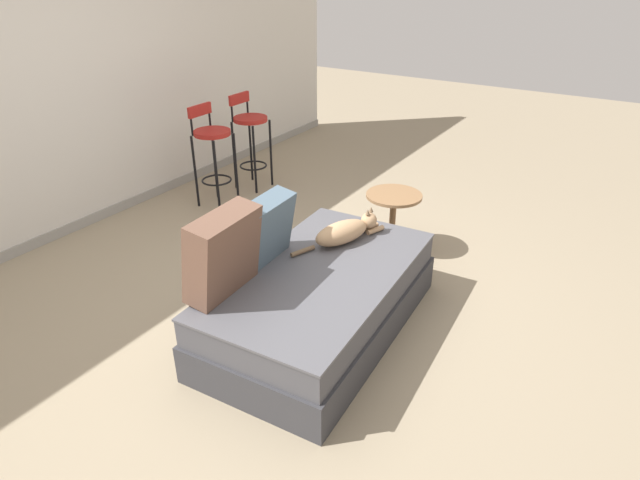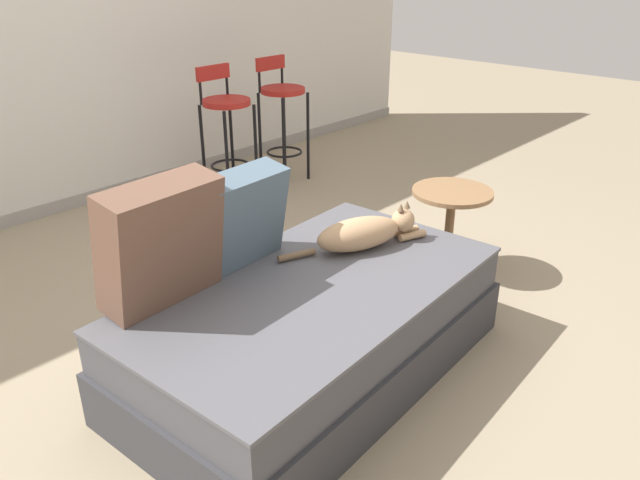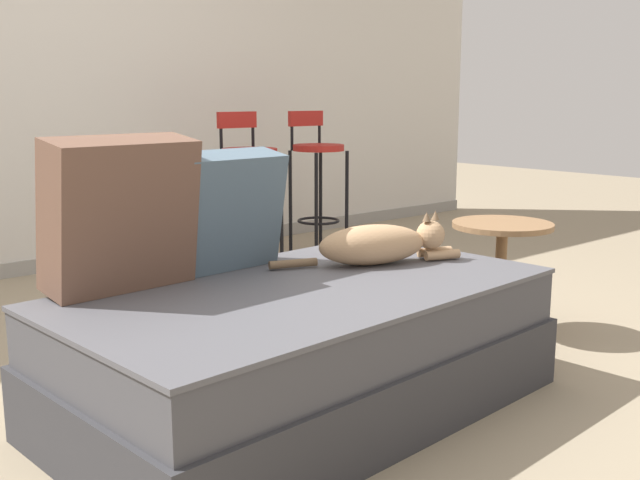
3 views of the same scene
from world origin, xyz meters
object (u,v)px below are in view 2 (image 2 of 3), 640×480
at_px(couch, 314,328).
at_px(side_table, 450,220).
at_px(bar_stool_by_doorway, 282,107).
at_px(throw_pillow_middle, 241,217).
at_px(bar_stool_near_window, 226,120).
at_px(throw_pillow_corner, 161,243).
at_px(cat, 364,232).

bearing_deg(couch, side_table, 3.40).
relative_size(couch, bar_stool_by_doorway, 1.81).
bearing_deg(throw_pillow_middle, bar_stool_near_window, 52.29).
bearing_deg(throw_pillow_corner, bar_stool_near_window, 44.30).
height_order(couch, side_table, side_table).
height_order(bar_stool_by_doorway, side_table, bar_stool_by_doorway).
bearing_deg(bar_stool_near_window, side_table, -88.64).
height_order(bar_stool_near_window, side_table, bar_stool_near_window).
relative_size(throw_pillow_middle, bar_stool_by_doorway, 0.45).
bearing_deg(couch, cat, 9.40).
xyz_separation_m(couch, side_table, (1.19, 0.07, 0.11)).
relative_size(couch, cat, 2.45).
bearing_deg(cat, throw_pillow_middle, 148.48).
bearing_deg(bar_stool_near_window, throw_pillow_corner, -135.70).
bearing_deg(throw_pillow_middle, couch, -80.11).
distance_m(throw_pillow_corner, bar_stool_near_window, 2.27).
relative_size(couch, throw_pillow_middle, 4.00).
relative_size(cat, bar_stool_by_doorway, 0.74).
bearing_deg(throw_pillow_corner, throw_pillow_middle, 3.40).
bearing_deg(throw_pillow_middle, side_table, -13.28).
distance_m(cat, bar_stool_near_window, 1.99).
height_order(throw_pillow_corner, side_table, throw_pillow_corner).
bearing_deg(throw_pillow_corner, cat, -16.75).
bearing_deg(cat, side_table, 0.08).
bearing_deg(throw_pillow_corner, couch, -35.24).
relative_size(cat, bar_stool_near_window, 0.73).
relative_size(throw_pillow_corner, cat, 0.71).
xyz_separation_m(couch, throw_pillow_corner, (-0.48, 0.34, 0.46)).
bearing_deg(cat, bar_stool_by_doorway, 55.41).
distance_m(couch, side_table, 1.19).
height_order(couch, cat, cat).
relative_size(cat, side_table, 1.38).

